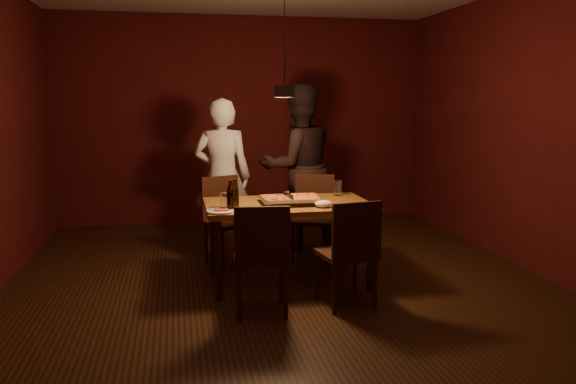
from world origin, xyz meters
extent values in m
plane|color=#38210F|center=(0.00, 0.00, 0.00)|extent=(6.00, 6.00, 0.00)
plane|color=#4F1212|center=(0.00, 3.00, 1.40)|extent=(5.00, 0.00, 5.00)
plane|color=#4F1212|center=(0.00, -3.00, 1.40)|extent=(5.00, 0.00, 5.00)
plane|color=#4F1212|center=(2.50, 0.00, 1.40)|extent=(0.00, 6.00, 6.00)
cube|color=#956025|center=(0.07, 0.21, 0.72)|extent=(1.50, 0.90, 0.05)
cylinder|color=#38190F|center=(-0.60, -0.16, 0.35)|extent=(0.06, 0.06, 0.70)
cylinder|color=#38190F|center=(0.74, -0.16, 0.35)|extent=(0.06, 0.06, 0.70)
cylinder|color=#38190F|center=(-0.60, 0.58, 0.35)|extent=(0.06, 0.06, 0.70)
cylinder|color=#38190F|center=(0.74, 0.58, 0.35)|extent=(0.06, 0.06, 0.70)
cube|color=#38190F|center=(-0.41, 0.90, 0.43)|extent=(0.55, 0.55, 0.04)
cube|color=#38190F|center=(-0.48, 1.08, 0.67)|extent=(0.40, 0.20, 0.45)
cube|color=#38190F|center=(0.46, 0.87, 0.43)|extent=(0.54, 0.54, 0.04)
cube|color=#38190F|center=(0.53, 1.04, 0.67)|extent=(0.40, 0.18, 0.45)
cube|color=#38190F|center=(-0.28, -0.49, 0.43)|extent=(0.46, 0.46, 0.04)
cube|color=#38190F|center=(-0.30, -0.68, 0.67)|extent=(0.42, 0.07, 0.45)
cube|color=#38190F|center=(0.42, -0.46, 0.43)|extent=(0.48, 0.48, 0.04)
cube|color=#38190F|center=(0.45, -0.64, 0.67)|extent=(0.42, 0.09, 0.45)
cube|color=silver|center=(0.10, 0.18, 0.77)|extent=(0.58, 0.49, 0.05)
cube|color=maroon|center=(-0.05, 0.17, 0.81)|extent=(0.25, 0.37, 0.02)
cube|color=gold|center=(0.23, 0.17, 0.81)|extent=(0.27, 0.39, 0.02)
cylinder|color=black|center=(-0.47, -0.06, 0.83)|extent=(0.07, 0.07, 0.17)
cone|color=black|center=(-0.47, -0.06, 0.97)|extent=(0.07, 0.07, 0.09)
cylinder|color=black|center=(-0.43, 0.01, 0.83)|extent=(0.07, 0.07, 0.17)
cone|color=black|center=(-0.43, 0.01, 0.96)|extent=(0.07, 0.07, 0.09)
cylinder|color=silver|center=(-0.52, 0.11, 0.81)|extent=(0.08, 0.08, 0.13)
cylinder|color=silver|center=(0.63, 0.51, 0.83)|extent=(0.07, 0.07, 0.15)
cylinder|color=white|center=(-0.56, -0.11, 0.76)|extent=(0.26, 0.26, 0.02)
cube|color=gold|center=(-0.56, -0.11, 0.77)|extent=(0.11, 0.09, 0.01)
ellipsoid|color=white|center=(0.33, -0.07, 0.78)|extent=(0.15, 0.12, 0.06)
imported|color=silver|center=(-0.43, 1.40, 0.85)|extent=(0.69, 0.52, 1.70)
imported|color=black|center=(0.43, 1.42, 0.93)|extent=(1.02, 0.87, 1.86)
cylinder|color=black|center=(0.00, 0.00, 1.75)|extent=(0.18, 0.18, 0.10)
cylinder|color=black|center=(0.00, 0.00, 2.30)|extent=(0.01, 0.01, 1.00)
camera|label=1|loc=(-0.91, -4.74, 1.68)|focal=35.00mm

